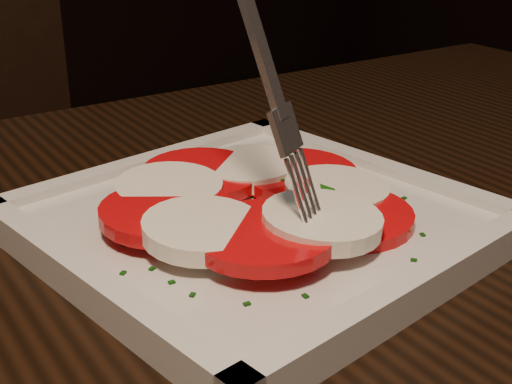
{
  "coord_description": "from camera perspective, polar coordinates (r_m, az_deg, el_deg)",
  "views": [
    {
      "loc": [
        -0.44,
        -0.11,
        0.95
      ],
      "look_at": [
        -0.2,
        0.21,
        0.78
      ],
      "focal_mm": 50.0,
      "sensor_mm": 36.0,
      "label": 1
    }
  ],
  "objects": [
    {
      "name": "plate",
      "position": [
        0.44,
        -0.0,
        -2.67
      ],
      "size": [
        0.27,
        0.27,
        0.01
      ],
      "primitive_type": "cube",
      "rotation": [
        0.0,
        0.0,
        0.11
      ],
      "color": "silver",
      "rests_on": "table"
    },
    {
      "name": "caprese_salad",
      "position": [
        0.44,
        0.0,
        -0.62
      ],
      "size": [
        0.2,
        0.22,
        0.03
      ],
      "color": "red",
      "rests_on": "plate"
    },
    {
      "name": "fork",
      "position": [
        0.38,
        -1.28,
        12.69
      ],
      "size": [
        0.06,
        0.08,
        0.19
      ],
      "primitive_type": null,
      "rotation": [
        0.0,
        0.0,
        0.46
      ],
      "color": "white",
      "rests_on": "caprese_salad"
    }
  ]
}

